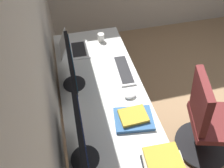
{
  "coord_description": "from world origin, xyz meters",
  "views": [
    {
      "loc": [
        -1.05,
        1.89,
        2.23
      ],
      "look_at": [
        0.11,
        1.61,
        0.95
      ],
      "focal_mm": 36.22,
      "sensor_mm": 36.0,
      "label": 1
    }
  ],
  "objects_px": {
    "mouse_main": "(130,96)",
    "office_chair": "(206,122)",
    "keyboard_main": "(124,70)",
    "book_stack_near": "(164,163)",
    "laptop_leftmost": "(73,48)",
    "drawer_pedestal": "(98,103)",
    "monitor_primary": "(82,141)",
    "monitor_secondary": "(71,65)",
    "book_stack_far": "(133,118)",
    "coffee_mug": "(101,37)"
  },
  "relations": [
    {
      "from": "monitor_secondary",
      "to": "book_stack_far",
      "type": "bearing_deg",
      "value": -141.27
    },
    {
      "from": "mouse_main",
      "to": "coffee_mug",
      "type": "relative_size",
      "value": 0.94
    },
    {
      "from": "drawer_pedestal",
      "to": "monitor_secondary",
      "type": "distance_m",
      "value": 0.65
    },
    {
      "from": "drawer_pedestal",
      "to": "office_chair",
      "type": "xyz_separation_m",
      "value": [
        -0.55,
        -0.92,
        0.11
      ]
    },
    {
      "from": "book_stack_near",
      "to": "coffee_mug",
      "type": "distance_m",
      "value": 1.5
    },
    {
      "from": "mouse_main",
      "to": "book_stack_far",
      "type": "xyz_separation_m",
      "value": [
        -0.23,
        0.04,
        0.01
      ]
    },
    {
      "from": "coffee_mug",
      "to": "monitor_primary",
      "type": "bearing_deg",
      "value": 163.48
    },
    {
      "from": "mouse_main",
      "to": "keyboard_main",
      "type": "bearing_deg",
      "value": -6.47
    },
    {
      "from": "drawer_pedestal",
      "to": "keyboard_main",
      "type": "height_order",
      "value": "keyboard_main"
    },
    {
      "from": "monitor_primary",
      "to": "laptop_leftmost",
      "type": "relative_size",
      "value": 1.64
    },
    {
      "from": "mouse_main",
      "to": "coffee_mug",
      "type": "distance_m",
      "value": 0.86
    },
    {
      "from": "monitor_secondary",
      "to": "coffee_mug",
      "type": "distance_m",
      "value": 0.72
    },
    {
      "from": "mouse_main",
      "to": "book_stack_far",
      "type": "relative_size",
      "value": 0.32
    },
    {
      "from": "monitor_secondary",
      "to": "keyboard_main",
      "type": "height_order",
      "value": "monitor_secondary"
    },
    {
      "from": "monitor_primary",
      "to": "keyboard_main",
      "type": "relative_size",
      "value": 1.21
    },
    {
      "from": "laptop_leftmost",
      "to": "monitor_secondary",
      "type": "bearing_deg",
      "value": 174.45
    },
    {
      "from": "mouse_main",
      "to": "office_chair",
      "type": "relative_size",
      "value": 0.11
    },
    {
      "from": "book_stack_far",
      "to": "coffee_mug",
      "type": "height_order",
      "value": "coffee_mug"
    },
    {
      "from": "keyboard_main",
      "to": "office_chair",
      "type": "relative_size",
      "value": 0.44
    },
    {
      "from": "drawer_pedestal",
      "to": "keyboard_main",
      "type": "bearing_deg",
      "value": -84.17
    },
    {
      "from": "keyboard_main",
      "to": "book_stack_near",
      "type": "bearing_deg",
      "value": 179.75
    },
    {
      "from": "monitor_primary",
      "to": "laptop_leftmost",
      "type": "xyz_separation_m",
      "value": [
        1.2,
        -0.07,
        -0.2
      ]
    },
    {
      "from": "book_stack_near",
      "to": "office_chair",
      "type": "bearing_deg",
      "value": -58.96
    },
    {
      "from": "book_stack_near",
      "to": "monitor_secondary",
      "type": "bearing_deg",
      "value": 27.77
    },
    {
      "from": "book_stack_far",
      "to": "monitor_primary",
      "type": "bearing_deg",
      "value": 118.65
    },
    {
      "from": "laptop_leftmost",
      "to": "book_stack_far",
      "type": "distance_m",
      "value": 1.04
    },
    {
      "from": "book_stack_near",
      "to": "monitor_primary",
      "type": "bearing_deg",
      "value": 70.13
    },
    {
      "from": "laptop_leftmost",
      "to": "mouse_main",
      "type": "relative_size",
      "value": 3.02
    },
    {
      "from": "monitor_primary",
      "to": "monitor_secondary",
      "type": "xyz_separation_m",
      "value": [
        0.73,
        -0.02,
        -0.01
      ]
    },
    {
      "from": "laptop_leftmost",
      "to": "mouse_main",
      "type": "distance_m",
      "value": 0.84
    },
    {
      "from": "monitor_secondary",
      "to": "coffee_mug",
      "type": "xyz_separation_m",
      "value": [
        0.59,
        -0.37,
        -0.19
      ]
    },
    {
      "from": "laptop_leftmost",
      "to": "book_stack_near",
      "type": "height_order",
      "value": "laptop_leftmost"
    },
    {
      "from": "monitor_secondary",
      "to": "laptop_leftmost",
      "type": "relative_size",
      "value": 1.59
    },
    {
      "from": "coffee_mug",
      "to": "mouse_main",
      "type": "bearing_deg",
      "value": -175.07
    },
    {
      "from": "mouse_main",
      "to": "book_stack_near",
      "type": "height_order",
      "value": "book_stack_near"
    },
    {
      "from": "coffee_mug",
      "to": "keyboard_main",
      "type": "bearing_deg",
      "value": -167.98
    },
    {
      "from": "keyboard_main",
      "to": "coffee_mug",
      "type": "bearing_deg",
      "value": 12.02
    },
    {
      "from": "coffee_mug",
      "to": "office_chair",
      "type": "xyz_separation_m",
      "value": [
        -1.1,
        -0.75,
        -0.32
      ]
    },
    {
      "from": "book_stack_near",
      "to": "drawer_pedestal",
      "type": "bearing_deg",
      "value": 16.22
    },
    {
      "from": "office_chair",
      "to": "monitor_secondary",
      "type": "bearing_deg",
      "value": 65.32
    },
    {
      "from": "book_stack_near",
      "to": "coffee_mug",
      "type": "height_order",
      "value": "book_stack_near"
    },
    {
      "from": "laptop_leftmost",
      "to": "coffee_mug",
      "type": "distance_m",
      "value": 0.34
    },
    {
      "from": "office_chair",
      "to": "book_stack_near",
      "type": "bearing_deg",
      "value": 121.04
    },
    {
      "from": "laptop_leftmost",
      "to": "coffee_mug",
      "type": "bearing_deg",
      "value": -71.17
    },
    {
      "from": "monitor_secondary",
      "to": "book_stack_far",
      "type": "distance_m",
      "value": 0.67
    },
    {
      "from": "book_stack_near",
      "to": "book_stack_far",
      "type": "height_order",
      "value": "book_stack_near"
    },
    {
      "from": "office_chair",
      "to": "book_stack_far",
      "type": "bearing_deg",
      "value": 88.49
    },
    {
      "from": "monitor_primary",
      "to": "monitor_secondary",
      "type": "height_order",
      "value": "monitor_primary"
    },
    {
      "from": "laptop_leftmost",
      "to": "book_stack_near",
      "type": "xyz_separation_m",
      "value": [
        -1.38,
        -0.43,
        0.01
      ]
    },
    {
      "from": "drawer_pedestal",
      "to": "mouse_main",
      "type": "relative_size",
      "value": 6.68
    }
  ]
}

